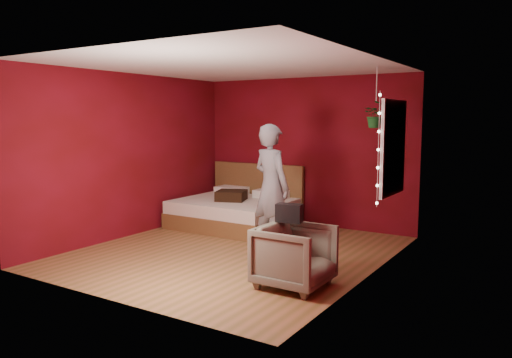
# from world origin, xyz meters

# --- Properties ---
(floor) EXTENTS (4.50, 4.50, 0.00)m
(floor) POSITION_xyz_m (0.00, 0.00, 0.00)
(floor) COLOR #8E5D39
(floor) RESTS_ON ground
(room_walls) EXTENTS (4.04, 4.54, 2.62)m
(room_walls) POSITION_xyz_m (0.00, 0.00, 1.68)
(room_walls) COLOR maroon
(room_walls) RESTS_ON ground
(window) EXTENTS (0.05, 0.97, 1.27)m
(window) POSITION_xyz_m (1.97, 0.90, 1.50)
(window) COLOR white
(window) RESTS_ON room_walls
(fairy_lights) EXTENTS (0.04, 0.04, 1.45)m
(fairy_lights) POSITION_xyz_m (1.94, 0.37, 1.50)
(fairy_lights) COLOR silver
(fairy_lights) RESTS_ON room_walls
(bed) EXTENTS (1.91, 1.62, 1.05)m
(bed) POSITION_xyz_m (-0.95, 1.48, 0.27)
(bed) COLOR brown
(bed) RESTS_ON ground
(person) EXTENTS (0.77, 0.63, 1.81)m
(person) POSITION_xyz_m (0.32, 0.50, 0.90)
(person) COLOR slate
(person) RESTS_ON ground
(armchair) EXTENTS (0.78, 0.76, 0.71)m
(armchair) POSITION_xyz_m (1.42, -0.85, 0.35)
(armchair) COLOR #5A5947
(armchair) RESTS_ON ground
(handbag) EXTENTS (0.32, 0.20, 0.21)m
(handbag) POSITION_xyz_m (1.28, -0.73, 0.81)
(handbag) COLOR black
(handbag) RESTS_ON armchair
(throw_pillow) EXTENTS (0.61, 0.61, 0.17)m
(throw_pillow) POSITION_xyz_m (-0.95, 1.31, 0.56)
(throw_pillow) COLOR black
(throw_pillow) RESTS_ON bed
(hanging_plant) EXTENTS (0.42, 0.40, 0.85)m
(hanging_plant) POSITION_xyz_m (1.63, 1.15, 1.94)
(hanging_plant) COLOR silver
(hanging_plant) RESTS_ON room_walls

